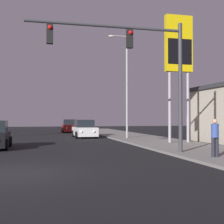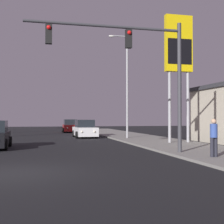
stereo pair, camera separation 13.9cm
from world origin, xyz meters
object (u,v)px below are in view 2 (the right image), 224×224
car_white (85,129)px  traffic_light_mast (137,58)px  gas_station_sign (179,51)px  car_red (70,126)px  pedestrian_on_sidewalk (214,136)px  street_lamp (126,80)px

car_white → traffic_light_mast: bearing=90.0°
car_white → gas_station_sign: (5.40, -9.05, 5.86)m
car_red → pedestrian_on_sidewalk: pedestrian_on_sidewalk is taller
car_red → traffic_light_mast: 26.69m
traffic_light_mast → pedestrian_on_sidewalk: (2.80, -2.18, -3.71)m
gas_station_sign → pedestrian_on_sidewalk: gas_station_sign is taller
pedestrian_on_sidewalk → gas_station_sign: bearing=75.1°
car_red → traffic_light_mast: traffic_light_mast is taller
traffic_light_mast → gas_station_sign: 7.90m
traffic_light_mast → pedestrian_on_sidewalk: 5.14m
street_lamp → gas_station_sign: (2.28, -5.76, 1.50)m
car_red → pedestrian_on_sidewalk: bearing=98.2°
street_lamp → traffic_light_mast: bearing=-102.9°
car_white → car_red: bearing=-90.4°
street_lamp → gas_station_sign: 6.37m
street_lamp → gas_station_sign: same height
traffic_light_mast → street_lamp: bearing=77.1°
street_lamp → pedestrian_on_sidewalk: street_lamp is taller
traffic_light_mast → pedestrian_on_sidewalk: traffic_light_mast is taller
traffic_light_mast → street_lamp: (2.66, 11.63, 0.37)m
car_white → gas_station_sign: 12.05m
gas_station_sign → pedestrian_on_sidewalk: size_ratio=5.39×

